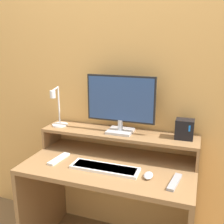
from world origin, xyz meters
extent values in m
cube|color=#E5AD60|center=(0.00, 0.64, 1.25)|extent=(6.00, 0.05, 2.50)
cube|color=olive|center=(0.00, 0.30, 0.72)|extent=(1.12, 0.60, 0.03)
cube|color=olive|center=(-0.55, 0.30, 0.35)|extent=(0.03, 0.60, 0.70)
cube|color=olive|center=(-0.55, 0.48, 0.80)|extent=(0.02, 0.25, 0.14)
cube|color=olive|center=(0.55, 0.48, 0.80)|extent=(0.02, 0.25, 0.14)
cube|color=olive|center=(0.00, 0.48, 0.88)|extent=(1.12, 0.25, 0.02)
cube|color=#BCBCC1|center=(0.01, 0.49, 0.90)|extent=(0.18, 0.16, 0.02)
cylinder|color=#BCBCC1|center=(0.01, 0.49, 0.95)|extent=(0.04, 0.04, 0.08)
cube|color=black|center=(0.01, 0.49, 1.14)|extent=(0.49, 0.02, 0.33)
cube|color=#2D4C8C|center=(0.01, 0.48, 1.14)|extent=(0.46, 0.01, 0.30)
cylinder|color=silver|center=(-0.47, 0.48, 0.90)|extent=(0.12, 0.12, 0.01)
cylinder|color=silver|center=(-0.47, 0.48, 1.05)|extent=(0.01, 0.01, 0.29)
cylinder|color=silver|center=(-0.45, 0.41, 1.19)|extent=(0.05, 0.15, 0.01)
cylinder|color=silver|center=(-0.43, 0.33, 1.17)|extent=(0.04, 0.04, 0.05)
cube|color=black|center=(0.45, 0.51, 0.96)|extent=(0.12, 0.09, 0.13)
cube|color=#1972F2|center=(0.49, 0.46, 0.98)|extent=(0.01, 0.00, 0.04)
cube|color=white|center=(0.00, 0.21, 0.74)|extent=(0.44, 0.13, 0.02)
cube|color=silver|center=(0.00, 0.21, 0.74)|extent=(0.41, 0.10, 0.01)
ellipsoid|color=silver|center=(0.28, 0.20, 0.74)|extent=(0.05, 0.09, 0.03)
cube|color=white|center=(-0.35, 0.23, 0.74)|extent=(0.07, 0.20, 0.02)
cube|color=#99999E|center=(0.44, 0.19, 0.74)|extent=(0.07, 0.20, 0.02)
camera|label=1|loc=(0.55, -1.20, 1.52)|focal=42.00mm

